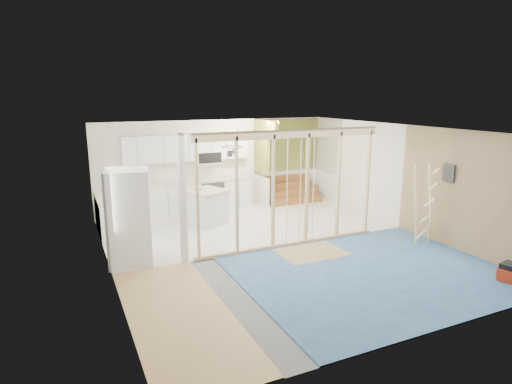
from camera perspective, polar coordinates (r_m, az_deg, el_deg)
name	(u,v)px	position (r m, az deg, el deg)	size (l,w,h in m)	color
room	(278,191)	(9.17, 2.97, 0.20)	(7.01, 8.01, 2.61)	slate
floor_overlays	(279,246)	(9.62, 3.10, -7.20)	(7.00, 8.00, 0.03)	silver
stud_frame	(269,179)	(9.02, 1.77, 1.79)	(4.66, 0.14, 2.60)	#DBB786
base_cabinets	(168,201)	(11.91, -11.61, -1.22)	(4.45, 2.24, 0.93)	white
upper_cabinets	(189,149)	(12.29, -8.89, 5.74)	(3.60, 0.41, 0.85)	white
green_partition	(281,172)	(13.35, 3.42, 2.63)	(2.25, 1.51, 2.60)	olive
pot_rack	(232,149)	(10.62, -3.23, 5.75)	(0.52, 0.52, 0.72)	black
sheathing_panel	(473,194)	(9.89, 26.91, -0.27)	(0.02, 4.00, 2.60)	tan
electrical_panel	(449,173)	(10.16, 24.30, 2.32)	(0.04, 0.30, 0.40)	#3B3B40
ceiling_light	(273,122)	(12.28, 2.30, 9.26)	(0.32, 0.32, 0.08)	#FFEABF
fridge	(130,217)	(8.76, -16.51, -3.26)	(0.97, 0.94, 1.91)	white
island	(206,207)	(11.19, -6.65, -2.03)	(1.23, 1.23, 0.91)	silver
bowl	(199,188)	(11.17, -7.56, 0.49)	(0.25, 0.25, 0.06)	white
soap_bottle_a	(149,178)	(12.08, -14.02, 1.81)	(0.11, 0.11, 0.29)	silver
soap_bottle_b	(233,174)	(12.66, -3.11, 2.43)	(0.08, 0.08, 0.18)	white
toolbox	(509,273)	(9.10, 30.64, -9.23)	(0.41, 0.34, 0.34)	#9D240E
ladder	(424,204)	(10.14, 21.49, -1.49)	(0.99, 0.18, 1.86)	beige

